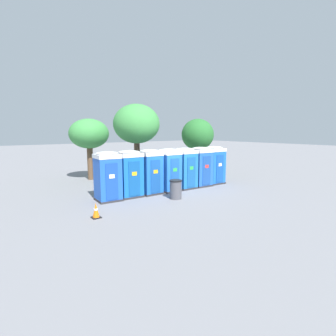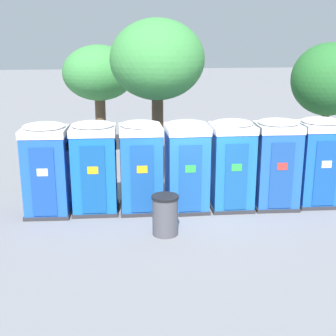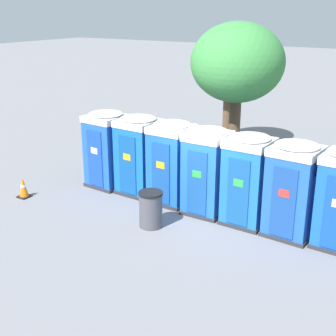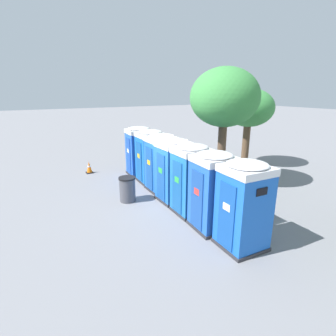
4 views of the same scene
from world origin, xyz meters
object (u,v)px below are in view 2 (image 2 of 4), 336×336
portapotty_0 (47,169)px  portapotty_4 (232,164)px  trash_can (165,215)px  portapotty_5 (276,163)px  street_tree_1 (329,80)px  street_tree_0 (157,61)px  street_tree_2 (99,74)px  portapotty_1 (94,167)px  portapotty_3 (187,165)px  portapotty_6 (318,161)px  portapotty_2 (141,166)px

portapotty_0 → portapotty_4: size_ratio=1.00×
portapotty_4 → trash_can: portapotty_4 is taller
portapotty_5 → street_tree_1: bearing=49.3°
street_tree_0 → street_tree_2: bearing=118.3°
portapotty_1 → portapotty_5: bearing=-3.3°
portapotty_4 → street_tree_2: 7.66m
street_tree_1 → portapotty_5: bearing=-130.7°
portapotty_3 → street_tree_0: street_tree_0 is taller
portapotty_1 → street_tree_1: (8.25, 3.41, 1.95)m
portapotty_1 → portapotty_3: (2.54, -0.21, 0.00)m
portapotty_0 → portapotty_1: size_ratio=1.00×
portapotty_0 → trash_can: bearing=-31.6°
portapotty_3 → street_tree_2: street_tree_2 is taller
street_tree_0 → trash_can: 5.72m
portapotty_5 → street_tree_1: 5.25m
portapotty_0 → portapotty_5: size_ratio=1.00×
portapotty_3 → street_tree_0: (-0.49, 2.87, 2.69)m
portapotty_4 → portapotty_6: bearing=-0.3°
portapotty_3 → portapotty_6: size_ratio=1.00×
portapotty_5 → street_tree_0: bearing=135.7°
street_tree_0 → portapotty_1: bearing=-127.6°
portapotty_0 → street_tree_1: 10.31m
portapotty_3 → street_tree_0: size_ratio=0.48×
portapotty_1 → portapotty_0: bearing=-178.7°
portapotty_1 → portapotty_3: 2.54m
portapotty_5 → street_tree_2: street_tree_2 is taller
portapotty_6 → street_tree_0: 5.85m
portapotty_2 → portapotty_1: bearing=176.0°
portapotty_6 → street_tree_0: (-4.30, 2.90, 2.69)m
street_tree_1 → portapotty_1: bearing=-157.5°
portapotty_1 → portapotty_5: (5.07, -0.29, 0.00)m
portapotty_3 → portapotty_6: 3.81m
portapotty_3 → portapotty_6: bearing=-0.6°
portapotty_6 → street_tree_0: street_tree_0 is taller
portapotty_3 → portapotty_4: same height
portapotty_4 → street_tree_0: bearing=121.3°
portapotty_2 → portapotty_6: 5.08m
portapotty_4 → portapotty_6: same height
portapotty_1 → street_tree_2: (0.15, 6.18, 2.03)m
trash_can → portapotty_4: bearing=38.2°
portapotty_6 → portapotty_4: bearing=179.7°
portapotty_1 → portapotty_6: size_ratio=1.00×
street_tree_2 → street_tree_1: bearing=-18.9°
portapotty_1 → street_tree_0: size_ratio=0.48×
portapotty_1 → street_tree_1: street_tree_1 is taller
portapotty_3 → portapotty_5: bearing=-1.9°
portapotty_1 → trash_can: 2.66m
portapotty_0 → street_tree_0: size_ratio=0.48×
portapotty_0 → portapotty_4: 5.08m
street_tree_1 → portapotty_4: bearing=-140.7°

